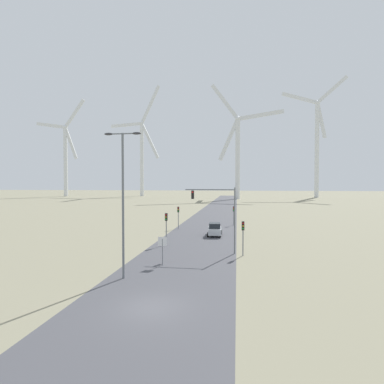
# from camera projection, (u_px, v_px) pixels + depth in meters

# --- Properties ---
(ground_plane) EXTENTS (600.00, 600.00, 0.00)m
(ground_plane) POSITION_uv_depth(u_px,v_px,m) (151.00, 307.00, 17.78)
(ground_plane) COLOR gray
(road_surface) EXTENTS (10.00, 240.00, 0.01)m
(road_surface) POSITION_uv_depth(u_px,v_px,m) (214.00, 217.00, 65.22)
(road_surface) COLOR #47474C
(road_surface) RESTS_ON ground
(streetlamp) EXTENTS (2.96, 0.32, 11.29)m
(streetlamp) POSITION_uv_depth(u_px,v_px,m) (123.00, 189.00, 23.05)
(streetlamp) COLOR slate
(streetlamp) RESTS_ON ground
(stop_sign_near) EXTENTS (0.81, 0.07, 2.58)m
(stop_sign_near) POSITION_uv_depth(u_px,v_px,m) (162.00, 245.00, 26.83)
(stop_sign_near) COLOR slate
(stop_sign_near) RESTS_ON ground
(traffic_light_post_near_left) EXTENTS (0.28, 0.34, 3.81)m
(traffic_light_post_near_left) POSITION_uv_depth(u_px,v_px,m) (166.00, 222.00, 35.85)
(traffic_light_post_near_left) COLOR slate
(traffic_light_post_near_left) RESTS_ON ground
(traffic_light_post_near_right) EXTENTS (0.28, 0.33, 3.51)m
(traffic_light_post_near_right) POSITION_uv_depth(u_px,v_px,m) (243.00, 231.00, 30.43)
(traffic_light_post_near_right) COLOR slate
(traffic_light_post_near_right) RESTS_ON ground
(traffic_light_post_mid_left) EXTENTS (0.28, 0.34, 3.59)m
(traffic_light_post_mid_left) POSITION_uv_depth(u_px,v_px,m) (178.00, 213.00, 48.68)
(traffic_light_post_mid_left) COLOR slate
(traffic_light_post_mid_left) RESTS_ON ground
(traffic_light_post_mid_right) EXTENTS (0.28, 0.33, 3.34)m
(traffic_light_post_mid_right) POSITION_uv_depth(u_px,v_px,m) (234.00, 211.00, 52.80)
(traffic_light_post_mid_right) COLOR slate
(traffic_light_post_mid_right) RESTS_ON ground
(traffic_light_mast_overhead) EXTENTS (5.30, 0.34, 6.97)m
(traffic_light_mast_overhead) POSITION_uv_depth(u_px,v_px,m) (218.00, 206.00, 31.48)
(traffic_light_mast_overhead) COLOR slate
(traffic_light_mast_overhead) RESTS_ON ground
(car_approaching) EXTENTS (2.08, 4.22, 1.83)m
(car_approaching) POSITION_uv_depth(u_px,v_px,m) (215.00, 229.00, 42.15)
(car_approaching) COLOR #B7BCC1
(car_approaching) RESTS_ON ground
(wind_turbine_far_left) EXTENTS (32.13, 3.28, 55.53)m
(wind_turbine_far_left) POSITION_uv_depth(u_px,v_px,m) (65.00, 153.00, 172.69)
(wind_turbine_far_left) COLOR silver
(wind_turbine_far_left) RESTS_ON ground
(wind_turbine_left) EXTENTS (34.97, 12.71, 64.06)m
(wind_turbine_left) POSITION_uv_depth(u_px,v_px,m) (142.00, 150.00, 178.29)
(wind_turbine_left) COLOR silver
(wind_turbine_left) RESTS_ON ground
(wind_turbine_center) EXTENTS (34.15, 5.45, 55.89)m
(wind_turbine_center) POSITION_uv_depth(u_px,v_px,m) (238.00, 148.00, 142.99)
(wind_turbine_center) COLOR silver
(wind_turbine_center) RESTS_ON ground
(wind_turbine_right) EXTENTS (33.17, 2.97, 63.54)m
(wind_turbine_right) POSITION_uv_depth(u_px,v_px,m) (317.00, 140.00, 158.56)
(wind_turbine_right) COLOR silver
(wind_turbine_right) RESTS_ON ground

